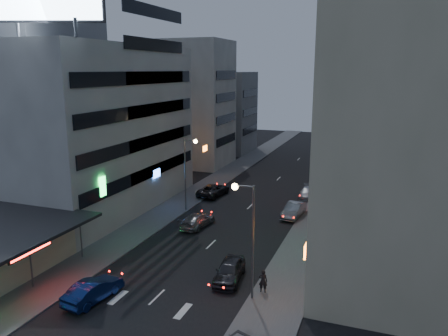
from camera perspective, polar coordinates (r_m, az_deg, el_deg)
The scene contains 24 objects.
ground at distance 29.04m, azimuth -12.83°, elevation -19.74°, with size 180.00×180.00×0.00m, color black.
sidewalk_left at distance 56.93m, azimuth -3.09°, elevation -2.95°, with size 4.00×120.00×0.12m, color #4C4C4F.
sidewalk_right at distance 52.85m, azimuth 13.08°, elevation -4.52°, with size 4.00×120.00×0.12m, color #4C4C4F.
white_building at distance 51.18m, azimuth -17.11°, elevation 4.95°, with size 14.00×24.00×18.00m, color #BABBB5.
grey_tower at distance 58.91m, azimuth -22.98°, elevation 13.28°, with size 10.00×14.00×34.00m, color slate.
shophouse_near at distance 31.19m, azimuth 21.95°, elevation 1.76°, with size 10.00×11.00×20.00m, color beige.
shophouse_mid at distance 42.87m, azimuth 22.13°, elevation 1.80°, with size 11.00×12.00×16.00m, color gray.
shophouse_far at distance 55.38m, azimuth 21.60°, elevation 7.26°, with size 10.00×14.00×22.00m, color beige.
far_left_a at distance 71.78m, azimuth -3.91°, elevation 8.37°, with size 11.00×10.00×20.00m, color #BABBB5.
far_left_b at distance 84.14m, azimuth -0.53°, elevation 7.33°, with size 12.00×10.00×15.00m, color slate.
far_right_a at distance 70.51m, azimuth 21.74°, elevation 6.61°, with size 11.00×12.00×18.00m, color gray.
far_right_b at distance 84.29m, azimuth 22.12°, elevation 9.49°, with size 12.00×12.00×24.00m, color beige.
street_lamp_right_near at distance 29.22m, azimuth 3.08°, elevation -7.45°, with size 1.60×0.44×8.02m.
street_lamp_left at distance 47.74m, azimuth -4.69°, elevation 0.51°, with size 1.60×0.44×8.02m.
street_lamp_right_far at distance 61.57m, azimuth 12.64°, elevation 3.01°, with size 1.60×0.44×8.02m.
parked_car_right_near at distance 33.47m, azimuth 0.72°, elevation -13.24°, with size 1.84×4.57×1.56m, color #2A2B30.
parked_car_right_mid at distance 47.41m, azimuth 9.09°, elevation -5.47°, with size 1.60×4.58×1.51m, color #909497.
parked_car_left at distance 54.59m, azimuth -1.39°, elevation -2.88°, with size 2.48×5.37×1.49m, color #242429.
parked_car_right_far at distance 54.71m, azimuth 10.87°, elevation -3.19°, with size 1.79×4.41×1.28m, color #9C9FA4.
road_car_blue at distance 32.15m, azimuth -16.69°, elevation -15.03°, with size 1.59×4.56×1.50m, color navy.
road_car_silver at distance 44.11m, azimuth -3.51°, elevation -6.81°, with size 1.95×4.80×1.39m, color #9EA0A6.
person at distance 31.71m, azimuth 5.12°, elevation -14.49°, with size 0.62×0.40×1.69m, color black.
scooter_black_b at distance 27.05m, azimuth 4.19°, elevation -20.28°, with size 1.95×0.65×1.19m, color black, non-canonical shape.
scooter_silver_b at distance 26.74m, azimuth 3.78°, elevation -20.98°, with size 1.61×0.54×0.99m, color #97999E, non-canonical shape.
Camera 1 is at (14.02, -20.20, 15.45)m, focal length 35.00 mm.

